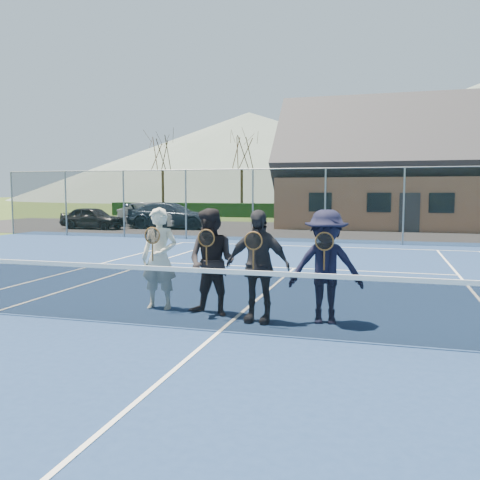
{
  "coord_description": "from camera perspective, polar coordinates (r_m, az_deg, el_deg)",
  "views": [
    {
      "loc": [
        2.33,
        -7.03,
        2.12
      ],
      "look_at": [
        -0.12,
        1.5,
        1.25
      ],
      "focal_mm": 38.0,
      "sensor_mm": 36.0,
      "label": 1
    }
  ],
  "objects": [
    {
      "name": "tree_a",
      "position": [
        44.18,
        -8.72,
        10.3
      ],
      "size": [
        3.2,
        3.2,
        7.77
      ],
      "color": "#3A2715",
      "rests_on": "ground"
    },
    {
      "name": "tarmac_carpark",
      "position": [
        27.84,
        2.81,
        1.23
      ],
      "size": [
        40.0,
        12.0,
        0.01
      ],
      "primitive_type": "cube",
      "color": "black",
      "rests_on": "ground"
    },
    {
      "name": "player_a",
      "position": [
        9.08,
        -9.04,
        -2.05
      ],
      "size": [
        0.67,
        0.51,
        1.8
      ],
      "color": "silver",
      "rests_on": "court_surface"
    },
    {
      "name": "court_surface",
      "position": [
        7.7,
        -2.28,
        -10.31
      ],
      "size": [
        30.0,
        30.0,
        0.02
      ],
      "primitive_type": "cube",
      "color": "navy",
      "rests_on": "ground"
    },
    {
      "name": "car_b",
      "position": [
        29.36,
        -9.76,
        2.78
      ],
      "size": [
        4.63,
        2.84,
        1.44
      ],
      "primitive_type": "imported",
      "rotation": [
        0.0,
        0.0,
        1.25
      ],
      "color": "gray",
      "rests_on": "ground"
    },
    {
      "name": "hedge_row",
      "position": [
        39.13,
        12.59,
        3.16
      ],
      "size": [
        40.0,
        1.2,
        1.1
      ],
      "primitive_type": "cube",
      "color": "black",
      "rests_on": "ground"
    },
    {
      "name": "perimeter_fence",
      "position": [
        20.67,
        9.54,
        3.87
      ],
      "size": [
        30.07,
        0.07,
        3.02
      ],
      "color": "slate",
      "rests_on": "ground"
    },
    {
      "name": "car_a",
      "position": [
        29.01,
        -16.19,
        2.4
      ],
      "size": [
        3.68,
        1.63,
        1.23
      ],
      "primitive_type": "imported",
      "rotation": [
        0.0,
        0.0,
        1.52
      ],
      "color": "black",
      "rests_on": "ground"
    },
    {
      "name": "hill_west",
      "position": [
        105.85,
        1.01,
        9.32
      ],
      "size": [
        110.0,
        110.0,
        18.0
      ],
      "primitive_type": "cone",
      "color": "slate",
      "rests_on": "ground"
    },
    {
      "name": "car_c",
      "position": [
        28.47,
        -7.69,
        2.73
      ],
      "size": [
        5.04,
        2.16,
        1.45
      ],
      "primitive_type": "imported",
      "rotation": [
        0.0,
        0.0,
        1.6
      ],
      "color": "#1A2534",
      "rests_on": "ground"
    },
    {
      "name": "player_d",
      "position": [
        8.11,
        9.63,
        -2.99
      ],
      "size": [
        1.26,
        0.85,
        1.8
      ],
      "color": "black",
      "rests_on": "court_surface"
    },
    {
      "name": "ground",
      "position": [
        27.21,
        11.04,
        1.02
      ],
      "size": [
        220.0,
        220.0,
        0.0
      ],
      "primitive_type": "plane",
      "color": "#324819",
      "rests_on": "ground"
    },
    {
      "name": "tree_b",
      "position": [
        41.76,
        0.19,
        10.64
      ],
      "size": [
        3.2,
        3.2,
        7.77
      ],
      "color": "#372714",
      "rests_on": "ground"
    },
    {
      "name": "tennis_net",
      "position": [
        7.57,
        -2.29,
        -6.46
      ],
      "size": [
        11.68,
        0.08,
        1.1
      ],
      "color": "slate",
      "rests_on": "ground"
    },
    {
      "name": "court_markings",
      "position": [
        7.69,
        -2.28,
        -10.2
      ],
      "size": [
        11.03,
        23.83,
        0.01
      ],
      "color": "white",
      "rests_on": "court_surface"
    },
    {
      "name": "clubhouse",
      "position": [
        31.13,
        19.28,
        8.73
      ],
      "size": [
        15.6,
        8.2,
        7.7
      ],
      "color": "#9E6B4C",
      "rests_on": "ground"
    },
    {
      "name": "tree_c",
      "position": [
        40.2,
        15.73,
        10.63
      ],
      "size": [
        3.2,
        3.2,
        7.77
      ],
      "color": "#342313",
      "rests_on": "ground"
    },
    {
      "name": "player_c",
      "position": [
        8.08,
        1.98,
        -2.93
      ],
      "size": [
        1.08,
        0.54,
        1.8
      ],
      "color": "#25252A",
      "rests_on": "court_surface"
    },
    {
      "name": "player_b",
      "position": [
        8.52,
        -3.16,
        -2.49
      ],
      "size": [
        0.98,
        0.83,
        1.8
      ],
      "color": "black",
      "rests_on": "court_surface"
    }
  ]
}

